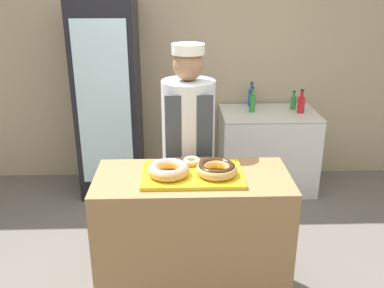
# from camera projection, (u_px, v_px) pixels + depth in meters

# --- Properties ---
(wall_back) EXTENTS (8.00, 0.06, 2.70)m
(wall_back) POSITION_uv_depth(u_px,v_px,m) (186.00, 57.00, 4.55)
(wall_back) COLOR tan
(wall_back) RESTS_ON ground_plane
(display_counter) EXTENTS (1.25, 0.57, 0.96)m
(display_counter) POSITION_uv_depth(u_px,v_px,m) (192.00, 240.00, 2.88)
(display_counter) COLOR #997047
(display_counter) RESTS_ON ground_plane
(serving_tray) EXTENTS (0.64, 0.41, 0.02)m
(serving_tray) POSITION_uv_depth(u_px,v_px,m) (193.00, 174.00, 2.70)
(serving_tray) COLOR yellow
(serving_tray) RESTS_ON display_counter
(donut_light_glaze) EXTENTS (0.26, 0.26, 0.07)m
(donut_light_glaze) POSITION_uv_depth(u_px,v_px,m) (169.00, 169.00, 2.65)
(donut_light_glaze) COLOR tan
(donut_light_glaze) RESTS_ON serving_tray
(donut_chocolate_glaze) EXTENTS (0.26, 0.26, 0.07)m
(donut_chocolate_glaze) POSITION_uv_depth(u_px,v_px,m) (217.00, 169.00, 2.66)
(donut_chocolate_glaze) COLOR tan
(donut_chocolate_glaze) RESTS_ON serving_tray
(donut_mini_center) EXTENTS (0.12, 0.12, 0.04)m
(donut_mini_center) POSITION_uv_depth(u_px,v_px,m) (192.00, 161.00, 2.82)
(donut_mini_center) COLOR tan
(donut_mini_center) RESTS_ON serving_tray
(brownie_back_left) EXTENTS (0.08, 0.08, 0.03)m
(brownie_back_left) POSITION_uv_depth(u_px,v_px,m) (178.00, 162.00, 2.82)
(brownie_back_left) COLOR #382111
(brownie_back_left) RESTS_ON serving_tray
(brownie_back_right) EXTENTS (0.08, 0.08, 0.03)m
(brownie_back_right) POSITION_uv_depth(u_px,v_px,m) (206.00, 162.00, 2.82)
(brownie_back_right) COLOR #382111
(brownie_back_right) RESTS_ON serving_tray
(baker_person) EXTENTS (0.40, 0.40, 1.70)m
(baker_person) POSITION_uv_depth(u_px,v_px,m) (188.00, 151.00, 3.27)
(baker_person) COLOR #4C4C51
(baker_person) RESTS_ON ground_plane
(beverage_fridge) EXTENTS (0.61, 0.62, 1.96)m
(beverage_fridge) POSITION_uv_depth(u_px,v_px,m) (109.00, 101.00, 4.30)
(beverage_fridge) COLOR black
(beverage_fridge) RESTS_ON ground_plane
(chest_freezer) EXTENTS (0.98, 0.66, 0.85)m
(chest_freezer) POSITION_uv_depth(u_px,v_px,m) (267.00, 150.00, 4.55)
(chest_freezer) COLOR silver
(chest_freezer) RESTS_ON ground_plane
(bottle_green) EXTENTS (0.06, 0.06, 0.26)m
(bottle_green) POSITION_uv_depth(u_px,v_px,m) (252.00, 102.00, 4.37)
(bottle_green) COLOR #2D8C38
(bottle_green) RESTS_ON chest_freezer
(bottle_red) EXTENTS (0.07, 0.07, 0.24)m
(bottle_red) POSITION_uv_depth(u_px,v_px,m) (301.00, 104.00, 4.34)
(bottle_red) COLOR red
(bottle_red) RESTS_ON chest_freezer
(bottle_green_b) EXTENTS (0.06, 0.06, 0.20)m
(bottle_green_b) POSITION_uv_depth(u_px,v_px,m) (293.00, 102.00, 4.47)
(bottle_green_b) COLOR #2D8C38
(bottle_green_b) RESTS_ON chest_freezer
(bottle_blue) EXTENTS (0.06, 0.06, 0.26)m
(bottle_blue) POSITION_uv_depth(u_px,v_px,m) (251.00, 97.00, 4.57)
(bottle_blue) COLOR #1E4CB2
(bottle_blue) RESTS_ON chest_freezer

